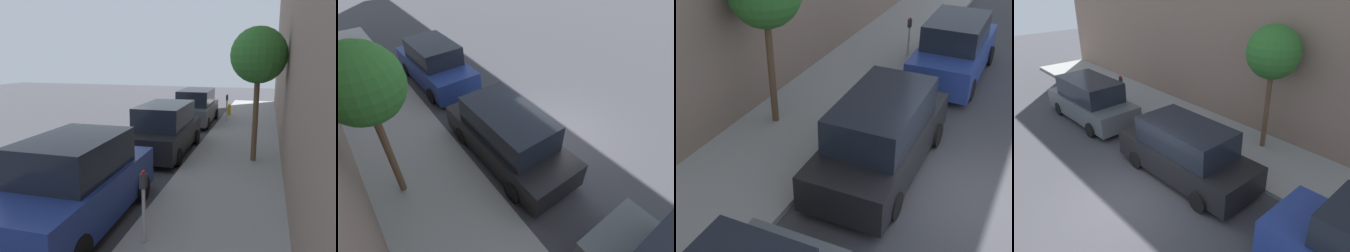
# 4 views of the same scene
# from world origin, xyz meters

# --- Properties ---
(ground_plane) EXTENTS (60.00, 60.00, 0.00)m
(ground_plane) POSITION_xyz_m (0.00, 0.00, 0.00)
(ground_plane) COLOR #38383D
(sidewalk) EXTENTS (3.14, 32.00, 0.15)m
(sidewalk) POSITION_xyz_m (5.07, 0.00, 0.07)
(sidewalk) COLOR gray
(sidewalk) RESTS_ON ground_plane
(parked_suv_nearest) EXTENTS (2.08, 4.85, 1.98)m
(parked_suv_nearest) POSITION_xyz_m (2.17, -6.14, 0.93)
(parked_suv_nearest) COLOR navy
(parked_suv_nearest) RESTS_ON ground_plane
(parked_minivan_second) EXTENTS (2.02, 4.93, 1.90)m
(parked_minivan_second) POSITION_xyz_m (2.34, -0.15, 0.92)
(parked_minivan_second) COLOR black
(parked_minivan_second) RESTS_ON ground_plane
(parking_meter_near) EXTENTS (0.11, 0.15, 1.43)m
(parking_meter_near) POSITION_xyz_m (3.95, -6.69, 1.03)
(parking_meter_near) COLOR #ADADB2
(parking_meter_near) RESTS_ON sidewalk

